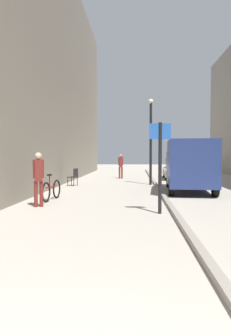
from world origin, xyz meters
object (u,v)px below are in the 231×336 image
Objects in this scene: pedestrian_mid_block at (38,176)px; delivery_van at (189,164)px; street_sign_post at (160,160)px; parked_car at (177,169)px; lamp_post at (151,136)px; cafe_chair_near_window at (74,176)px; pedestrian_main_foreground at (121,164)px; bicycle_leaning at (52,190)px.

pedestrian_mid_block is 0.34× the size of delivery_van.
street_sign_post is (3.82, -0.92, 0.53)m from pedestrian_mid_block.
delivery_van is 1.20× the size of parked_car.
parked_car is 5.31m from lamp_post.
street_sign_post is (-1.75, -5.49, 0.30)m from delivery_van.
street_sign_post reaches higher than cafe_chair_near_window.
pedestrian_main_foreground is 1.82× the size of cafe_chair_near_window.
pedestrian_main_foreground is 3.94m from parked_car.
street_sign_post is 1.47× the size of bicycle_leaning.
bicycle_leaning is 5.39m from cafe_chair_near_window.
lamp_post is 2.70× the size of bicycle_leaning.
lamp_post is at bearing -93.07° from street_sign_post.
parked_car is 2.42× the size of bicycle_leaning.
pedestrian_main_foreground is at bearing -121.14° from pedestrian_mid_block.
cafe_chair_near_window is at bearing -168.55° from lamp_post.
pedestrian_main_foreground is 5.74m from cafe_chair_near_window.
bicycle_leaning is at bearing -122.25° from lamp_post.
pedestrian_main_foreground is 0.66× the size of street_sign_post.
street_sign_post is at bearing -103.64° from delivery_van.
pedestrian_mid_block is 0.68× the size of street_sign_post.
lamp_post is at bearing -58.66° from cafe_chair_near_window.
lamp_post reaches higher than pedestrian_mid_block.
street_sign_post is 0.55× the size of lamp_post.
parked_car is (6.01, 12.16, -0.30)m from pedestrian_mid_block.
delivery_van is 7.62m from parked_car.
delivery_van is 5.46× the size of cafe_chair_near_window.
pedestrian_main_foreground is at bearing 113.07° from lamp_post.
pedestrian_mid_block is at bearing 78.65° from pedestrian_main_foreground.
pedestrian_mid_block is 3.96m from street_sign_post.
delivery_van reaches higher than pedestrian_mid_block.
lamp_post is (-1.61, 3.12, 1.48)m from delivery_van.
pedestrian_main_foreground is 0.98× the size of pedestrian_mid_block.
lamp_post is at bearing 63.95° from bicycle_leaning.
lamp_post is (3.96, 7.70, 1.71)m from pedestrian_mid_block.
lamp_post is at bearing 121.23° from delivery_van.
pedestrian_mid_block is at bearing -117.19° from lamp_post.
pedestrian_mid_block is (-2.08, -12.10, 0.02)m from pedestrian_main_foreground.
lamp_post reaches higher than parked_car.
street_sign_post is at bearing 95.99° from pedestrian_main_foreground.
lamp_post is 5.06× the size of cafe_chair_near_window.
pedestrian_main_foreground is 0.33× the size of delivery_van.
parked_car is 1.64× the size of street_sign_post.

